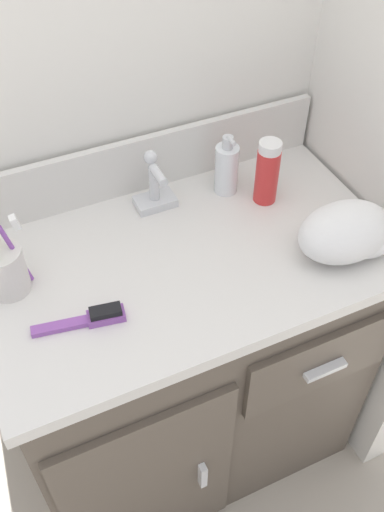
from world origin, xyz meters
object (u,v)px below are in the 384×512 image
hand_towel (350,233)px  soap_dispenser (227,168)px  shaving_cream_can (267,172)px  hairbrush (92,318)px  toothbrush_cup (5,269)px

hand_towel → soap_dispenser: bearing=115.7°
soap_dispenser → hand_towel: size_ratio=0.72×
shaving_cream_can → hand_towel: size_ratio=0.74×
shaving_cream_can → hand_towel: bearing=-72.1°
shaving_cream_can → hairbrush: 0.50m
toothbrush_cup → hairbrush: size_ratio=1.07×
hand_towel → shaving_cream_can: bearing=107.9°
soap_dispenser → shaving_cream_can: size_ratio=0.98×
shaving_cream_can → soap_dispenser: bearing=135.3°
soap_dispenser → toothbrush_cup: bearing=-169.8°
soap_dispenser → hand_towel: soap_dispenser is taller
soap_dispenser → hand_towel: bearing=-64.3°
soap_dispenser → shaving_cream_can: shaving_cream_can is taller
shaving_cream_can → hairbrush: bearing=-159.5°
shaving_cream_can → hand_towel: shaving_cream_can is taller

